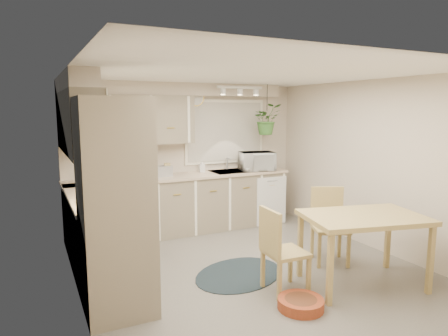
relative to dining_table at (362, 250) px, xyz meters
The scene contains 35 objects.
floor 1.40m from the dining_table, 134.04° to the left, with size 4.20×4.20×0.00m, color slate.
ceiling 2.40m from the dining_table, 134.04° to the left, with size 4.20×4.20×0.00m, color white.
wall_back 3.29m from the dining_table, 106.88° to the left, with size 4.00×0.04×2.40m, color beige.
wall_front 1.67m from the dining_table, 129.16° to the right, with size 4.00×0.04×2.40m, color beige.
wall_left 3.18m from the dining_table, 161.85° to the left, with size 0.04×4.20×2.40m, color beige.
wall_right 1.64m from the dining_table, 41.86° to the left, with size 0.04×4.20×2.40m, color beige.
base_cab_left 3.21m from the dining_table, 145.08° to the left, with size 0.60×1.85×0.90m, color gray.
base_cab_back 2.98m from the dining_table, 112.24° to the left, with size 3.60×0.60×0.90m, color gray.
counter_left 3.24m from the dining_table, 144.98° to the left, with size 0.64×1.89×0.04m, color #CCAD95.
counter_back 3.02m from the dining_table, 112.31° to the left, with size 3.64×0.64×0.04m, color #CCAD95.
oven_stack 2.74m from the dining_table, 167.34° to the left, with size 0.65×0.65×2.10m, color gray.
wall_oven_face 2.44m from the dining_table, 165.63° to the left, with size 0.02×0.56×0.58m, color silver.
upper_cab_left 3.66m from the dining_table, 144.56° to the left, with size 0.35×2.00×0.75m, color gray.
upper_cab_back 3.75m from the dining_table, 123.76° to the left, with size 2.00×0.35×0.75m, color gray.
soffit_left 3.89m from the dining_table, 144.80° to the left, with size 0.30×2.00×0.20m, color beige.
soffit_back 3.65m from the dining_table, 111.20° to the left, with size 3.60×0.30×0.20m, color beige.
cooktop 2.95m from the dining_table, 154.22° to the left, with size 0.52×0.58×0.02m, color silver.
range_hood 3.08m from the dining_table, 154.39° to the left, with size 0.40×0.60×0.14m, color silver.
window_blinds 3.26m from the dining_table, 94.31° to the left, with size 1.40×0.02×1.00m, color beige.
window_frame 3.27m from the dining_table, 94.30° to the left, with size 1.50×0.02×1.10m, color white.
sink 2.81m from the dining_table, 94.73° to the left, with size 0.70×0.48×0.10m, color #AAACB2.
dishwasher_front 2.48m from the dining_table, 81.38° to the left, with size 0.58×0.01×0.83m, color silver.
track_light_bar 3.17m from the dining_table, 95.20° to the left, with size 0.80×0.04×0.04m, color silver.
wall_clock 3.60m from the dining_table, 104.41° to the left, with size 0.30×0.30×0.03m, color gold.
dining_table is the anchor object (origin of this frame).
chair_left 0.91m from the dining_table, 164.69° to the left, with size 0.44×0.44×0.94m, color tan.
chair_back 0.70m from the dining_table, 79.35° to the left, with size 0.45×0.45×0.97m, color tan.
braided_rug 1.46m from the dining_table, 142.68° to the left, with size 1.21×0.91×0.01m, color black.
pet_bed 1.04m from the dining_table, behind, with size 0.46×0.46×0.11m, color #A53A21.
microwave 2.76m from the dining_table, 85.85° to the left, with size 0.58×0.32×0.39m, color silver.
soap_bottle 3.06m from the dining_table, 104.08° to the left, with size 0.09×0.20×0.09m, color silver.
hanging_plant 3.01m from the dining_table, 81.83° to the left, with size 0.47×0.53×0.41m, color #386C2B.
coffee_maker 3.46m from the dining_table, 125.56° to the left, with size 0.17×0.20×0.30m, color black.
toaster 3.19m from the dining_table, 117.46° to the left, with size 0.27×0.16×0.17m, color #AAACB2.
knife_block 3.19m from the dining_table, 115.91° to the left, with size 0.09×0.09×0.20m, color tan.
Camera 1 is at (-2.38, -4.15, 1.98)m, focal length 32.00 mm.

